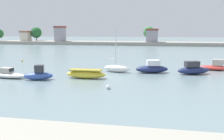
{
  "coord_description": "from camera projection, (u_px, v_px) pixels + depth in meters",
  "views": [
    {
      "loc": [
        18.8,
        -10.82,
        5.95
      ],
      "look_at": [
        13.3,
        20.34,
        0.48
      ],
      "focal_mm": 36.83,
      "sensor_mm": 36.0,
      "label": 1
    }
  ],
  "objects": [
    {
      "name": "moored_boat_4",
      "position": [
        86.0,
        74.0,
        28.8
      ],
      "size": [
        5.02,
        1.44,
        1.12
      ],
      "rotation": [
        0.0,
        0.0,
        -0.0
      ],
      "color": "yellow",
      "rests_on": "ground"
    },
    {
      "name": "moored_boat_6",
      "position": [
        152.0,
        68.0,
        32.52
      ],
      "size": [
        4.85,
        2.63,
        1.82
      ],
      "rotation": [
        0.0,
        0.0,
        0.22
      ],
      "color": "navy",
      "rests_on": "ground"
    },
    {
      "name": "distant_shoreline",
      "position": [
        99.0,
        40.0,
        97.31
      ],
      "size": [
        130.51,
        10.38,
        7.77
      ],
      "color": "gray",
      "rests_on": "ground"
    },
    {
      "name": "moored_boat_2",
      "position": [
        7.0,
        74.0,
        29.08
      ],
      "size": [
        5.56,
        2.16,
        1.3
      ],
      "rotation": [
        0.0,
        0.0,
        -0.12
      ],
      "color": "white",
      "rests_on": "ground"
    },
    {
      "name": "mooring_buoy_3",
      "position": [
        22.0,
        61.0,
        44.24
      ],
      "size": [
        0.33,
        0.33,
        0.33
      ],
      "primitive_type": "sphere",
      "color": "yellow",
      "rests_on": "ground"
    },
    {
      "name": "moored_boat_8",
      "position": [
        215.0,
        67.0,
        34.69
      ],
      "size": [
        4.66,
        2.55,
        1.65
      ],
      "rotation": [
        0.0,
        0.0,
        -0.2
      ],
      "color": "#C63833",
      "rests_on": "ground"
    },
    {
      "name": "mooring_buoy_4",
      "position": [
        108.0,
        87.0,
        23.58
      ],
      "size": [
        0.43,
        0.43,
        0.43
      ],
      "primitive_type": "sphere",
      "color": "white",
      "rests_on": "ground"
    },
    {
      "name": "moored_boat_3",
      "position": [
        38.0,
        75.0,
        27.9
      ],
      "size": [
        3.69,
        2.18,
        1.81
      ],
      "rotation": [
        0.0,
        0.0,
        0.3
      ],
      "color": "#3856A8",
      "rests_on": "ground"
    },
    {
      "name": "moored_boat_7",
      "position": [
        193.0,
        69.0,
        31.45
      ],
      "size": [
        4.8,
        2.98,
        1.81
      ],
      "rotation": [
        0.0,
        0.0,
        0.35
      ],
      "color": "navy",
      "rests_on": "ground"
    },
    {
      "name": "moored_boat_5",
      "position": [
        117.0,
        68.0,
        33.07
      ],
      "size": [
        4.13,
        2.15,
        6.28
      ],
      "rotation": [
        0.0,
        0.0,
        -0.26
      ],
      "color": "white",
      "rests_on": "ground"
    }
  ]
}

